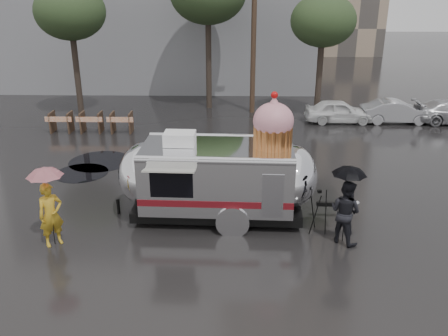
{
  "coord_description": "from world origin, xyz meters",
  "views": [
    {
      "loc": [
        1.46,
        -12.38,
        7.02
      ],
      "look_at": [
        1.17,
        1.12,
        1.65
      ],
      "focal_mm": 38.0,
      "sensor_mm": 36.0,
      "label": 1
    }
  ],
  "objects_px": {
    "airstream_trailer": "(221,174)",
    "tripod": "(318,208)",
    "person_right": "(345,212)",
    "person_left": "(51,215)"
  },
  "relations": [
    {
      "from": "person_left",
      "to": "person_right",
      "type": "relative_size",
      "value": 0.99
    },
    {
      "from": "airstream_trailer",
      "to": "tripod",
      "type": "xyz_separation_m",
      "value": [
        2.89,
        -0.95,
        -0.65
      ]
    },
    {
      "from": "person_left",
      "to": "person_right",
      "type": "distance_m",
      "value": 8.25
    },
    {
      "from": "airstream_trailer",
      "to": "person_right",
      "type": "height_order",
      "value": "airstream_trailer"
    },
    {
      "from": "person_left",
      "to": "tripod",
      "type": "relative_size",
      "value": 1.34
    },
    {
      "from": "person_left",
      "to": "person_right",
      "type": "bearing_deg",
      "value": -37.07
    },
    {
      "from": "airstream_trailer",
      "to": "person_left",
      "type": "xyz_separation_m",
      "value": [
        -4.69,
        -1.81,
        -0.52
      ]
    },
    {
      "from": "airstream_trailer",
      "to": "tripod",
      "type": "height_order",
      "value": "airstream_trailer"
    },
    {
      "from": "airstream_trailer",
      "to": "person_right",
      "type": "distance_m",
      "value": 3.88
    },
    {
      "from": "person_left",
      "to": "person_right",
      "type": "height_order",
      "value": "person_right"
    }
  ]
}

